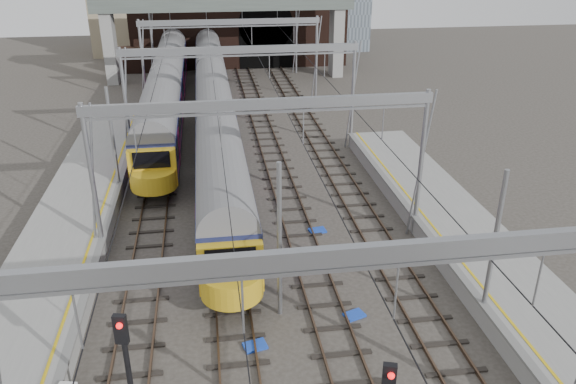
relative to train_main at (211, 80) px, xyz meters
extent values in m
plane|color=#38332D|center=(2.00, -35.00, -2.51)|extent=(160.00, 160.00, 0.00)
cube|color=gray|center=(-8.20, -32.50, -1.96)|extent=(4.20, 55.00, 1.10)
cube|color=slate|center=(-6.15, -32.50, -1.46)|extent=(0.35, 55.00, 0.12)
cube|color=gold|center=(-6.65, -32.50, -1.39)|extent=(0.12, 55.00, 0.01)
cube|color=gray|center=(12.20, -36.50, -1.96)|extent=(4.20, 47.00, 1.10)
cube|color=slate|center=(10.15, -36.50, -1.46)|extent=(0.35, 47.00, 0.12)
cube|color=gold|center=(10.65, -36.50, -1.39)|extent=(0.12, 47.00, 0.01)
cube|color=#4C3828|center=(-4.72, -20.00, -2.42)|extent=(0.08, 80.00, 0.16)
cube|color=#4C3828|center=(-3.28, -20.00, -2.42)|extent=(0.08, 80.00, 0.16)
cube|color=black|center=(-4.00, -20.00, -2.49)|extent=(2.40, 80.00, 0.14)
cube|color=#4C3828|center=(-0.72, -20.00, -2.42)|extent=(0.08, 80.00, 0.16)
cube|color=#4C3828|center=(0.72, -20.00, -2.42)|extent=(0.08, 80.00, 0.16)
cube|color=black|center=(0.00, -20.00, -2.49)|extent=(2.40, 80.00, 0.14)
cube|color=#4C3828|center=(3.28, -20.00, -2.42)|extent=(0.08, 80.00, 0.16)
cube|color=#4C3828|center=(4.72, -20.00, -2.42)|extent=(0.08, 80.00, 0.16)
cube|color=black|center=(4.00, -20.00, -2.49)|extent=(2.40, 80.00, 0.14)
cube|color=#4C3828|center=(7.28, -20.00, -2.42)|extent=(0.08, 80.00, 0.16)
cube|color=#4C3828|center=(8.72, -20.00, -2.42)|extent=(0.08, 80.00, 0.16)
cube|color=black|center=(8.00, -20.00, -2.49)|extent=(2.40, 80.00, 0.14)
cube|color=gray|center=(2.00, -41.00, 5.09)|extent=(16.80, 0.28, 0.50)
cylinder|color=gray|center=(-6.20, -27.00, 1.49)|extent=(0.24, 0.24, 8.00)
cylinder|color=gray|center=(10.20, -27.00, 1.49)|extent=(0.24, 0.24, 8.00)
cube|color=gray|center=(2.00, -27.00, 5.09)|extent=(16.80, 0.28, 0.50)
cylinder|color=gray|center=(-6.20, -13.00, 1.49)|extent=(0.24, 0.24, 8.00)
cylinder|color=gray|center=(10.20, -13.00, 1.49)|extent=(0.24, 0.24, 8.00)
cube|color=gray|center=(2.00, -13.00, 5.09)|extent=(16.80, 0.28, 0.50)
cylinder|color=gray|center=(-6.20, 1.00, 1.49)|extent=(0.24, 0.24, 8.00)
cylinder|color=gray|center=(10.20, 1.00, 1.49)|extent=(0.24, 0.24, 8.00)
cube|color=gray|center=(2.00, 1.00, 5.09)|extent=(16.80, 0.28, 0.50)
cylinder|color=gray|center=(-6.20, 13.00, 1.49)|extent=(0.24, 0.24, 8.00)
cylinder|color=gray|center=(10.20, 13.00, 1.49)|extent=(0.24, 0.24, 8.00)
cube|color=gray|center=(2.00, 13.00, 5.09)|extent=(16.80, 0.28, 0.50)
cube|color=black|center=(-4.00, -20.00, 2.99)|extent=(0.03, 80.00, 0.03)
cube|color=black|center=(0.00, -20.00, 2.99)|extent=(0.03, 80.00, 0.03)
cube|color=black|center=(4.00, -20.00, 2.99)|extent=(0.03, 80.00, 0.03)
cube|color=black|center=(8.00, -20.00, 2.99)|extent=(0.03, 80.00, 0.03)
cube|color=black|center=(4.00, 17.00, 1.99)|extent=(26.00, 2.00, 9.00)
cube|color=black|center=(7.00, 15.98, 0.09)|extent=(6.50, 0.10, 5.20)
cylinder|color=black|center=(7.00, 15.98, 2.69)|extent=(6.50, 0.10, 6.50)
cube|color=black|center=(-8.00, 16.00, -1.01)|extent=(6.00, 1.50, 3.00)
cube|color=gray|center=(-10.50, 11.00, 1.59)|extent=(1.20, 2.50, 8.20)
cube|color=gray|center=(14.50, 11.00, 1.59)|extent=(1.20, 2.50, 8.20)
cube|color=#57625C|center=(2.00, 11.00, 5.69)|extent=(28.00, 3.00, 1.40)
cube|color=black|center=(0.00, 0.08, -2.16)|extent=(2.19, 65.03, 0.70)
cube|color=#121A40|center=(0.00, 0.08, -0.26)|extent=(2.79, 65.03, 2.49)
cylinder|color=slate|center=(0.00, 0.08, 0.99)|extent=(2.74, 64.53, 2.74)
cube|color=black|center=(0.00, 0.08, 0.14)|extent=(2.81, 63.83, 0.75)
cube|color=#BE3B6F|center=(0.00, 0.08, -0.96)|extent=(2.81, 64.03, 0.12)
cube|color=gold|center=(0.00, -32.58, -0.36)|extent=(2.74, 0.60, 2.29)
cube|color=black|center=(0.00, -32.75, 0.24)|extent=(2.09, 0.08, 1.00)
cube|color=black|center=(-4.00, 4.44, -2.16)|extent=(2.27, 50.23, 0.70)
cube|color=#121A40|center=(-4.00, 4.44, -0.22)|extent=(2.88, 50.23, 2.57)
cylinder|color=slate|center=(-4.00, 4.44, 1.07)|extent=(2.83, 49.73, 2.83)
cube|color=black|center=(-4.00, 4.44, 0.19)|extent=(2.90, 49.03, 0.77)
cube|color=#BE3B6F|center=(-4.00, 4.44, -0.94)|extent=(2.90, 49.23, 0.12)
cube|color=gold|center=(-4.00, -20.83, -0.32)|extent=(2.83, 0.60, 2.37)
cube|color=black|center=(-4.00, -21.00, 0.29)|extent=(2.16, 0.08, 1.03)
cube|color=black|center=(-3.36, -39.41, 2.27)|extent=(0.40, 0.26, 0.96)
sphere|color=red|center=(-3.36, -39.53, 2.48)|extent=(0.19, 0.19, 0.19)
cube|color=black|center=(3.57, -42.19, 2.08)|extent=(0.39, 0.28, 0.92)
sphere|color=red|center=(3.57, -42.31, 2.28)|extent=(0.18, 0.18, 0.18)
cube|color=blue|center=(0.72, -35.01, -2.45)|extent=(1.02, 0.83, 0.11)
cube|color=blue|center=(5.12, -33.67, -2.46)|extent=(1.01, 0.85, 0.10)
cube|color=blue|center=(5.03, -26.01, -2.45)|extent=(0.99, 0.76, 0.11)
camera|label=1|loc=(-0.59, -52.65, 12.31)|focal=35.00mm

